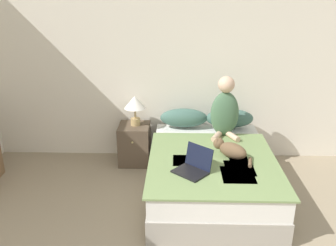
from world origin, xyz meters
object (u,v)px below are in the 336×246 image
bed (211,173)px  pillow_far (230,118)px  pillow_near (184,118)px  nightstand (135,144)px  cat_tabby (231,149)px  laptop_open (193,167)px  table_lamp (135,104)px  person_sitting (225,110)px

bed → pillow_far: 0.95m
pillow_near → nightstand: bearing=-174.9°
bed → pillow_far: (0.31, 0.82, 0.38)m
cat_tabby → laptop_open: bearing=80.6°
pillow_far → table_lamp: bearing=-178.3°
bed → laptop_open: 0.58m
table_lamp → nightstand: bearing=-133.4°
pillow_near → cat_tabby: pillow_near is taller
bed → pillow_far: pillow_far is taller
person_sitting → laptop_open: bearing=-113.6°
pillow_far → person_sitting: 0.37m
cat_tabby → table_lamp: (-1.15, 0.87, 0.23)m
cat_tabby → pillow_far: bearing=-55.5°
cat_tabby → laptop_open: laptop_open is taller
laptop_open → nightstand: laptop_open is taller
pillow_near → laptop_open: size_ratio=1.45×
cat_tabby → laptop_open: 0.55m
person_sitting → nightstand: size_ratio=1.41×
person_sitting → nightstand: bearing=169.3°
pillow_far → cat_tabby: pillow_far is taller
laptop_open → nightstand: (-0.75, 1.19, -0.29)m
pillow_far → table_lamp: (-1.26, -0.04, 0.20)m
laptop_open → pillow_near: bearing=134.6°
cat_tabby → table_lamp: bearing=4.2°
person_sitting → nightstand: (-1.17, 0.22, -0.58)m
nightstand → table_lamp: size_ratio=1.34×
pillow_near → pillow_far: 0.61m
table_lamp → pillow_near: bearing=3.3°
pillow_near → cat_tabby: 1.04m
nightstand → pillow_near: bearing=5.1°
nightstand → bed: bearing=-37.9°
pillow_far → person_sitting: (-0.11, -0.28, 0.21)m
pillow_far → table_lamp: size_ratio=1.56×
cat_tabby → table_lamp: table_lamp is taller
bed → table_lamp: size_ratio=4.78×
laptop_open → nightstand: 1.44m
nightstand → cat_tabby: bearing=-35.9°
bed → pillow_far: bearing=69.5°
laptop_open → cat_tabby: bearing=80.3°
bed → nightstand: (-0.97, 0.76, 0.02)m
pillow_far → person_sitting: size_ratio=0.83×
cat_tabby → nightstand: 1.48m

